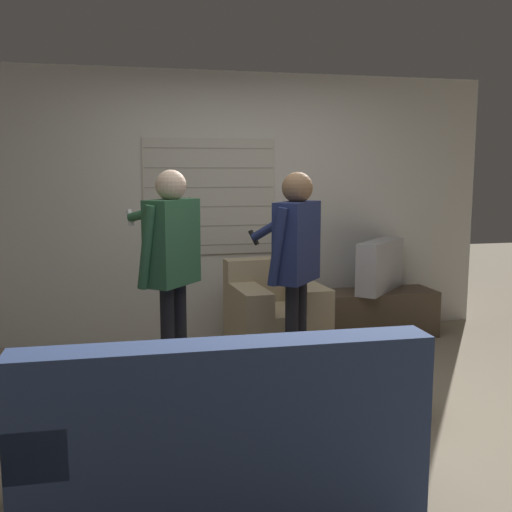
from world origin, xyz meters
TOP-DOWN VIEW (x-y plane):
  - ground_plane at (0.00, 0.00)m, footprint 16.00×16.00m
  - wall_back at (-0.01, 2.03)m, footprint 5.20×0.08m
  - couch_blue at (-0.67, -1.12)m, footprint 1.75×0.91m
  - armchair_beige at (0.23, 1.27)m, footprint 0.81×0.84m
  - coffee_table at (0.32, -0.14)m, footprint 0.92×0.54m
  - tv_stand at (1.39, 1.64)m, footprint 1.09×0.45m
  - tv at (1.39, 1.64)m, footprint 0.70×0.71m
  - person_left_standing at (-0.73, 0.54)m, footprint 0.53×0.81m
  - person_right_standing at (0.20, 0.54)m, footprint 0.50×0.79m
  - book_stack at (0.43, -0.15)m, footprint 0.22×0.20m
  - soda_can at (0.07, -0.12)m, footprint 0.07×0.07m
  - spare_remote at (0.55, -0.16)m, footprint 0.05×0.13m

SIDE VIEW (x-z plane):
  - ground_plane at x=0.00m, z-range 0.00..0.00m
  - tv_stand at x=1.39m, z-range 0.00..0.45m
  - armchair_beige at x=0.23m, z-range -0.07..0.76m
  - couch_blue at x=-0.67m, z-range -0.12..0.81m
  - coffee_table at x=0.32m, z-range 0.18..0.62m
  - spare_remote at x=0.55m, z-range 0.44..0.47m
  - soda_can at x=0.07m, z-range 0.44..0.57m
  - book_stack at x=0.43m, z-range 0.44..0.57m
  - tv at x=1.39m, z-range 0.45..0.95m
  - person_right_standing at x=0.20m, z-range 0.22..1.83m
  - person_left_standing at x=-0.73m, z-range 0.22..1.85m
  - wall_back at x=-0.01m, z-range 0.00..2.55m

